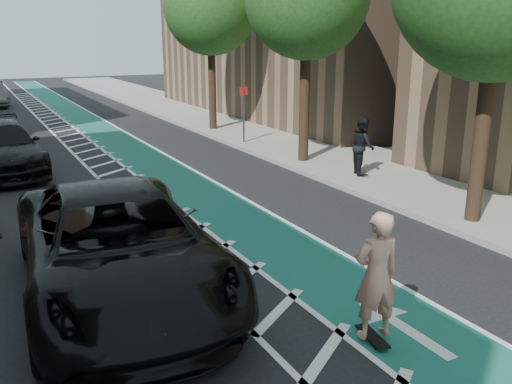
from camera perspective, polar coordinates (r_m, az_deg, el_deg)
ground at (r=9.93m, az=-9.49°, el=-10.86°), size 120.00×120.00×0.00m
bike_lane at (r=19.83m, az=-10.61°, el=2.71°), size 2.00×90.00×0.01m
buffer_strip at (r=19.45m, az=-14.82°, el=2.19°), size 1.40×90.00×0.01m
sidewalk_right at (r=22.55m, az=5.35°, el=4.67°), size 5.00×90.00×0.15m
curb_right at (r=21.33m, az=-0.19°, el=4.11°), size 0.12×90.00×0.16m
tree_r_d at (r=26.70m, az=-4.83°, el=18.71°), size 4.20×4.20×7.90m
sign_post at (r=23.11m, az=-1.30°, el=8.22°), size 0.35×0.08×2.47m
skateboard at (r=8.67m, az=12.14°, el=-14.63°), size 0.33×0.75×0.10m
skateboarder at (r=8.21m, az=12.55°, el=-8.57°), size 0.79×0.59×1.97m
suv_near at (r=9.80m, az=-14.33°, el=-5.47°), size 3.60×7.01×1.89m
suv_far at (r=20.35m, az=-25.33°, el=4.21°), size 2.76×6.00×1.70m
pedestrian at (r=17.88m, az=11.14°, el=4.79°), size 0.98×1.10×1.87m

